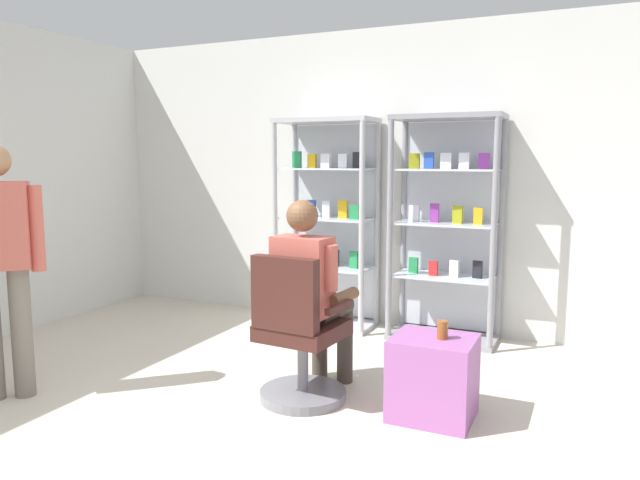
{
  "coord_description": "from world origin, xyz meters",
  "views": [
    {
      "loc": [
        1.69,
        -2.27,
        1.54
      ],
      "look_at": [
        0.02,
        1.34,
        1.0
      ],
      "focal_mm": 33.63,
      "sensor_mm": 36.0,
      "label": 1
    }
  ],
  "objects_px": {
    "tea_glass": "(443,330)",
    "seated_shopkeeper": "(311,288)",
    "display_cabinet_right": "(447,227)",
    "office_chair": "(298,342)",
    "display_cabinet_left": "(329,221)",
    "storage_crate": "(433,378)",
    "standing_customer": "(1,256)"
  },
  "relations": [
    {
      "from": "display_cabinet_left",
      "to": "tea_glass",
      "type": "bearing_deg",
      "value": -48.43
    },
    {
      "from": "display_cabinet_right",
      "to": "storage_crate",
      "type": "relative_size",
      "value": 3.86
    },
    {
      "from": "tea_glass",
      "to": "seated_shopkeeper",
      "type": "bearing_deg",
      "value": 177.94
    },
    {
      "from": "display_cabinet_right",
      "to": "tea_glass",
      "type": "xyz_separation_m",
      "value": [
        0.36,
        -1.65,
        -0.42
      ]
    },
    {
      "from": "display_cabinet_left",
      "to": "tea_glass",
      "type": "distance_m",
      "value": 2.24
    },
    {
      "from": "display_cabinet_right",
      "to": "storage_crate",
      "type": "height_order",
      "value": "display_cabinet_right"
    },
    {
      "from": "display_cabinet_right",
      "to": "office_chair",
      "type": "height_order",
      "value": "display_cabinet_right"
    },
    {
      "from": "office_chair",
      "to": "display_cabinet_left",
      "type": "bearing_deg",
      "value": 108.05
    },
    {
      "from": "display_cabinet_left",
      "to": "storage_crate",
      "type": "xyz_separation_m",
      "value": [
        1.41,
        -1.64,
        -0.72
      ]
    },
    {
      "from": "storage_crate",
      "to": "display_cabinet_right",
      "type": "bearing_deg",
      "value": 100.75
    },
    {
      "from": "storage_crate",
      "to": "standing_customer",
      "type": "xyz_separation_m",
      "value": [
        -2.57,
        -0.85,
        0.69
      ]
    },
    {
      "from": "display_cabinet_left",
      "to": "storage_crate",
      "type": "relative_size",
      "value": 3.86
    },
    {
      "from": "storage_crate",
      "to": "tea_glass",
      "type": "bearing_deg",
      "value": -3.7
    },
    {
      "from": "office_chair",
      "to": "standing_customer",
      "type": "height_order",
      "value": "standing_customer"
    },
    {
      "from": "display_cabinet_left",
      "to": "storage_crate",
      "type": "height_order",
      "value": "display_cabinet_left"
    },
    {
      "from": "storage_crate",
      "to": "standing_customer",
      "type": "bearing_deg",
      "value": -161.66
    },
    {
      "from": "storage_crate",
      "to": "seated_shopkeeper",
      "type": "bearing_deg",
      "value": 178.03
    },
    {
      "from": "office_chair",
      "to": "storage_crate",
      "type": "distance_m",
      "value": 0.86
    },
    {
      "from": "display_cabinet_left",
      "to": "display_cabinet_right",
      "type": "relative_size",
      "value": 1.0
    },
    {
      "from": "standing_customer",
      "to": "seated_shopkeeper",
      "type": "bearing_deg",
      "value": 26.68
    },
    {
      "from": "display_cabinet_right",
      "to": "seated_shopkeeper",
      "type": "xyz_separation_m",
      "value": [
        -0.51,
        -1.62,
        -0.25
      ]
    },
    {
      "from": "display_cabinet_right",
      "to": "standing_customer",
      "type": "relative_size",
      "value": 1.17
    },
    {
      "from": "display_cabinet_left",
      "to": "seated_shopkeeper",
      "type": "xyz_separation_m",
      "value": [
        0.59,
        -1.62,
        -0.25
      ]
    },
    {
      "from": "office_chair",
      "to": "seated_shopkeeper",
      "type": "distance_m",
      "value": 0.36
    },
    {
      "from": "display_cabinet_left",
      "to": "tea_glass",
      "type": "height_order",
      "value": "display_cabinet_left"
    },
    {
      "from": "seated_shopkeeper",
      "to": "office_chair",
      "type": "bearing_deg",
      "value": -94.38
    },
    {
      "from": "display_cabinet_right",
      "to": "storage_crate",
      "type": "xyz_separation_m",
      "value": [
        0.31,
        -1.64,
        -0.72
      ]
    },
    {
      "from": "display_cabinet_right",
      "to": "storage_crate",
      "type": "bearing_deg",
      "value": -79.25
    },
    {
      "from": "tea_glass",
      "to": "display_cabinet_right",
      "type": "bearing_deg",
      "value": 102.39
    },
    {
      "from": "display_cabinet_left",
      "to": "office_chair",
      "type": "bearing_deg",
      "value": -71.95
    },
    {
      "from": "seated_shopkeeper",
      "to": "standing_customer",
      "type": "height_order",
      "value": "standing_customer"
    },
    {
      "from": "seated_shopkeeper",
      "to": "display_cabinet_left",
      "type": "bearing_deg",
      "value": 110.13
    }
  ]
}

